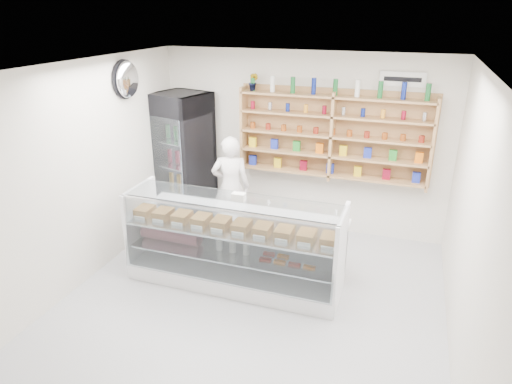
% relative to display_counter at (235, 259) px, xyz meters
% --- Properties ---
extents(room, '(5.00, 5.00, 5.00)m').
position_rel_display_counter_xyz_m(room, '(0.37, -0.54, 1.06)').
color(room, '#9F9FA3').
rests_on(room, ground).
extents(display_counter, '(2.75, 0.82, 1.20)m').
position_rel_display_counter_xyz_m(display_counter, '(0.00, 0.00, 0.00)').
color(display_counter, white).
rests_on(display_counter, floor).
extents(shop_worker, '(0.67, 0.54, 1.61)m').
position_rel_display_counter_xyz_m(shop_worker, '(-0.56, 1.27, 0.47)').
color(shop_worker, white).
rests_on(shop_worker, floor).
extents(drinks_cooler, '(0.94, 0.93, 2.15)m').
position_rel_display_counter_xyz_m(drinks_cooler, '(-1.48, 1.53, 0.74)').
color(drinks_cooler, black).
rests_on(drinks_cooler, floor).
extents(wall_shelving, '(2.84, 0.28, 1.33)m').
position_rel_display_counter_xyz_m(wall_shelving, '(0.87, 1.80, 1.26)').
color(wall_shelving, '#A37E4D').
rests_on(wall_shelving, back_wall).
extents(potted_plant, '(0.16, 0.13, 0.27)m').
position_rel_display_counter_xyz_m(potted_plant, '(-0.37, 1.80, 1.99)').
color(potted_plant, '#1E6626').
rests_on(potted_plant, wall_shelving).
extents(security_mirror, '(0.15, 0.50, 0.50)m').
position_rel_display_counter_xyz_m(security_mirror, '(-1.80, 0.66, 2.11)').
color(security_mirror, silver).
rests_on(security_mirror, left_wall).
extents(wall_sign, '(0.62, 0.03, 0.20)m').
position_rel_display_counter_xyz_m(wall_sign, '(1.77, 1.93, 2.11)').
color(wall_sign, white).
rests_on(wall_sign, back_wall).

